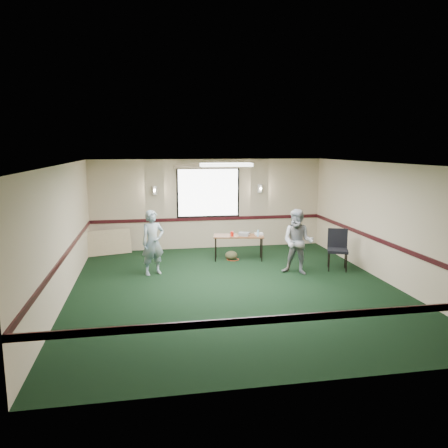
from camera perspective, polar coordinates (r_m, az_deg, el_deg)
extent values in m
plane|color=black|center=(9.66, 1.38, -8.35)|extent=(8.00, 8.00, 0.00)
plane|color=#CAAE92|center=(13.22, -2.08, 2.62)|extent=(7.00, 0.00, 7.00)
plane|color=#CAAE92|center=(5.58, 9.79, -7.73)|extent=(7.00, 0.00, 7.00)
plane|color=#CAAE92|center=(9.29, -20.25, -1.11)|extent=(0.00, 8.00, 8.00)
plane|color=#CAAE92|center=(10.59, 20.30, 0.19)|extent=(0.00, 8.00, 8.00)
plane|color=silver|center=(9.18, 1.45, 7.87)|extent=(8.00, 8.00, 0.00)
cube|color=black|center=(13.27, -2.05, 0.69)|extent=(7.00, 0.03, 0.10)
cube|color=black|center=(5.74, 9.60, -11.98)|extent=(7.00, 0.03, 0.10)
cube|color=black|center=(9.38, -20.00, -3.80)|extent=(0.03, 8.00, 0.10)
cube|color=black|center=(10.66, 20.09, -2.20)|extent=(0.03, 8.00, 0.10)
cube|color=black|center=(13.16, -2.07, 4.12)|extent=(1.90, 0.01, 1.50)
cube|color=white|center=(13.15, -2.07, 4.12)|extent=(1.80, 0.02, 1.40)
cube|color=tan|center=(13.10, -2.09, 7.47)|extent=(2.05, 0.08, 0.10)
cylinder|color=silver|center=(12.99, -9.08, 4.37)|extent=(0.16, 0.16, 0.25)
cylinder|color=silver|center=(13.43, 4.74, 4.64)|extent=(0.16, 0.16, 0.25)
cube|color=white|center=(10.16, 0.30, 7.73)|extent=(1.20, 0.32, 0.08)
cube|color=#553218|center=(11.88, 1.91, -1.58)|extent=(1.43, 0.78, 0.04)
cylinder|color=black|center=(11.74, -1.12, -3.41)|extent=(0.03, 0.03, 0.64)
cylinder|color=black|center=(11.77, 4.98, -3.41)|extent=(0.03, 0.03, 0.64)
cylinder|color=black|center=(12.16, -1.07, -2.94)|extent=(0.03, 0.03, 0.64)
cylinder|color=black|center=(12.20, 4.81, -2.94)|extent=(0.03, 0.03, 0.64)
cube|color=gray|center=(11.83, 2.65, -1.32)|extent=(0.35, 0.33, 0.09)
cube|color=silver|center=(11.97, 4.57, -1.30)|extent=(0.23, 0.19, 0.05)
cylinder|color=red|center=(11.74, 1.05, -1.30)|extent=(0.09, 0.09, 0.13)
cylinder|color=#9BD7FE|center=(11.74, 4.46, -1.21)|extent=(0.05, 0.05, 0.18)
ellipsoid|color=#474729|center=(12.00, 0.95, -4.11)|extent=(0.37, 0.30, 0.24)
torus|color=red|center=(12.01, 1.17, -4.64)|extent=(0.41, 0.41, 0.02)
cube|color=#9E8862|center=(12.92, -15.09, -2.37)|extent=(1.39, 0.58, 0.71)
cube|color=black|center=(11.29, 14.62, -3.38)|extent=(0.64, 0.64, 0.07)
cube|color=black|center=(11.47, 14.61, -1.78)|extent=(0.48, 0.23, 0.49)
cylinder|color=black|center=(11.14, 13.56, -4.91)|extent=(0.03, 0.03, 0.46)
cylinder|color=black|center=(11.17, 15.70, -4.96)|extent=(0.03, 0.03, 0.46)
cylinder|color=black|center=(11.55, 13.48, -4.38)|extent=(0.03, 0.03, 0.46)
cylinder|color=black|center=(11.57, 15.54, -4.44)|extent=(0.03, 0.03, 0.46)
imported|color=teal|center=(10.62, -9.28, -2.41)|extent=(0.67, 0.56, 1.57)
imported|color=#7F9DC6|center=(10.66, 9.63, -2.33)|extent=(0.97, 0.91, 1.58)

